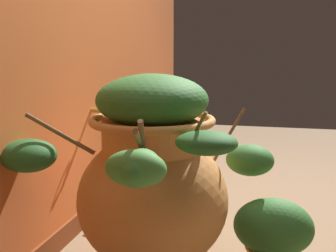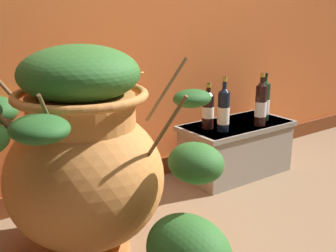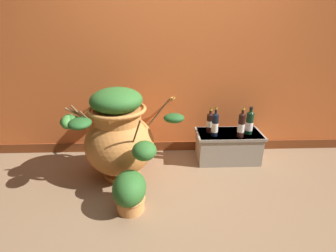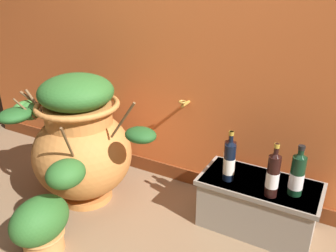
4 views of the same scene
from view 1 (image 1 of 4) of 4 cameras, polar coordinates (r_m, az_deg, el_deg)
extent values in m
plane|color=#896B4C|center=(2.50, 14.72, -14.06)|extent=(7.00, 7.00, 0.00)
cube|color=#D6662D|center=(2.56, -12.98, 16.40)|extent=(4.40, 0.20, 2.60)
cube|color=brown|center=(2.67, -9.86, -10.90)|extent=(4.40, 0.02, 0.12)
cylinder|color=#B28433|center=(2.47, -9.69, 2.13)|extent=(0.02, 0.10, 0.02)
torus|color=#B28433|center=(2.44, -8.63, 2.79)|extent=(0.06, 0.06, 0.01)
ellipsoid|color=#CC7F3D|center=(1.87, -2.13, -10.25)|extent=(0.68, 0.68, 0.62)
cylinder|color=#CC7F3D|center=(1.79, -2.19, -1.54)|extent=(0.45, 0.45, 0.15)
torus|color=#CC7F3D|center=(1.78, -2.21, 0.80)|extent=(0.56, 0.56, 0.04)
cylinder|color=brown|center=(2.15, 1.83, 1.98)|extent=(0.22, 0.04, 0.28)
ellipsoid|color=#235623|center=(2.29, 2.92, 1.05)|extent=(0.20, 0.16, 0.09)
cylinder|color=brown|center=(1.94, 8.53, -1.29)|extent=(0.10, 0.15, 0.26)
ellipsoid|color=#2D6628|center=(2.03, 11.41, -4.71)|extent=(0.20, 0.23, 0.15)
cylinder|color=brown|center=(1.44, -3.99, -2.44)|extent=(0.22, 0.06, 0.15)
ellipsoid|color=#428438|center=(1.37, -4.58, -5.97)|extent=(0.13, 0.22, 0.13)
cylinder|color=brown|center=(1.45, -3.57, -2.43)|extent=(0.14, 0.04, 0.20)
ellipsoid|color=#387A33|center=(1.39, -3.96, -5.87)|extent=(0.21, 0.14, 0.13)
cylinder|color=brown|center=(1.51, 3.96, -0.65)|extent=(0.09, 0.10, 0.16)
ellipsoid|color=#235623|center=(1.47, 5.42, -2.35)|extent=(0.19, 0.23, 0.09)
cylinder|color=brown|center=(1.76, -14.82, -1.11)|extent=(0.11, 0.27, 0.19)
ellipsoid|color=#235623|center=(1.79, -18.93, -3.93)|extent=(0.22, 0.23, 0.14)
ellipsoid|color=#2D6628|center=(1.77, -2.23, 3.65)|extent=(0.49, 0.49, 0.23)
cube|color=#9E9384|center=(3.08, -1.17, -5.71)|extent=(0.69, 0.35, 0.34)
cube|color=gray|center=(3.04, -1.18, -2.91)|extent=(0.73, 0.37, 0.03)
cylinder|color=black|center=(3.20, 0.21, 0.20)|extent=(0.08, 0.08, 0.24)
cone|color=black|center=(3.18, 0.21, 2.57)|extent=(0.08, 0.08, 0.04)
cylinder|color=black|center=(3.18, 0.21, 2.95)|extent=(0.03, 0.03, 0.07)
cylinder|color=black|center=(3.18, 0.21, 3.36)|extent=(0.04, 0.04, 0.02)
cylinder|color=silver|center=(3.21, 0.21, -0.34)|extent=(0.08, 0.08, 0.10)
cylinder|color=black|center=(2.82, -2.95, -1.52)|extent=(0.07, 0.07, 0.20)
cone|color=black|center=(2.80, -2.98, 0.79)|extent=(0.07, 0.07, 0.04)
cylinder|color=black|center=(2.80, -2.98, 1.28)|extent=(0.03, 0.03, 0.07)
cylinder|color=#B7932D|center=(2.79, -2.99, 1.79)|extent=(0.03, 0.03, 0.02)
cylinder|color=white|center=(2.82, -2.95, -1.53)|extent=(0.07, 0.07, 0.07)
cylinder|color=black|center=(2.82, -0.81, -1.14)|extent=(0.07, 0.07, 0.24)
cone|color=black|center=(2.80, -0.81, 1.49)|extent=(0.07, 0.07, 0.04)
cylinder|color=black|center=(2.80, -0.82, 2.13)|extent=(0.02, 0.02, 0.09)
cylinder|color=#B7932D|center=(2.79, -0.82, 2.77)|extent=(0.03, 0.03, 0.02)
cylinder|color=white|center=(2.83, -0.81, -1.58)|extent=(0.07, 0.07, 0.10)
cylinder|color=black|center=(3.07, 1.24, -0.11)|extent=(0.07, 0.07, 0.25)
cone|color=black|center=(3.05, 1.25, 2.44)|extent=(0.07, 0.07, 0.04)
cylinder|color=black|center=(3.05, 1.25, 2.95)|extent=(0.03, 0.03, 0.08)
cylinder|color=#B7932D|center=(3.04, 1.25, 3.46)|extent=(0.03, 0.03, 0.02)
cylinder|color=silver|center=(3.08, 1.24, -0.46)|extent=(0.07, 0.07, 0.09)
torus|color=#C58346|center=(2.04, 14.42, -16.14)|extent=(0.26, 0.26, 0.02)
ellipsoid|color=#2D6628|center=(2.00, 14.55, -13.51)|extent=(0.28, 0.37, 0.26)
camera|label=2|loc=(1.49, 62.30, 7.77)|focal=45.46mm
camera|label=3|loc=(2.79, 55.78, 15.22)|focal=26.81mm
camera|label=4|loc=(3.46, 33.20, 16.42)|focal=36.71mm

